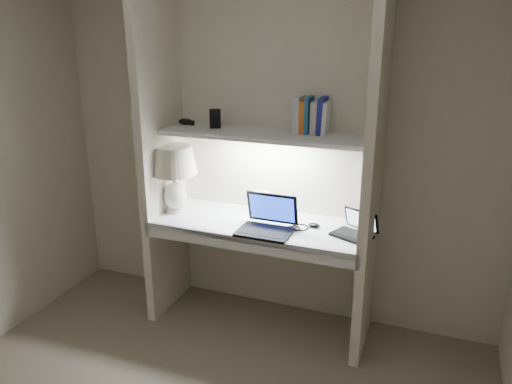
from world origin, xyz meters
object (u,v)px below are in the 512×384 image
at_px(laptop_netbook, 355,230).
at_px(speaker, 261,202).
at_px(table_lamp, 174,168).
at_px(laptop_main, 267,223).
at_px(book_row, 312,116).

bearing_deg(laptop_netbook, speaker, -170.71).
xyz_separation_m(table_lamp, laptop_main, (0.72, -0.10, -0.27)).
height_order(laptop_main, laptop_netbook, laptop_main).
xyz_separation_m(table_lamp, book_row, (0.91, 0.22, 0.38)).
bearing_deg(book_row, laptop_netbook, -28.73).
bearing_deg(laptop_netbook, laptop_main, -143.40).
distance_m(laptop_netbook, book_row, 0.78).
height_order(speaker, book_row, book_row).
xyz_separation_m(speaker, book_row, (0.34, 0.01, 0.63)).
bearing_deg(table_lamp, laptop_netbook, 1.20).
distance_m(laptop_main, laptop_netbook, 0.56).
height_order(laptop_netbook, speaker, laptop_netbook).
distance_m(table_lamp, book_row, 1.01).
xyz_separation_m(table_lamp, speaker, (0.57, 0.21, -0.25)).
bearing_deg(speaker, laptop_netbook, -35.63).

